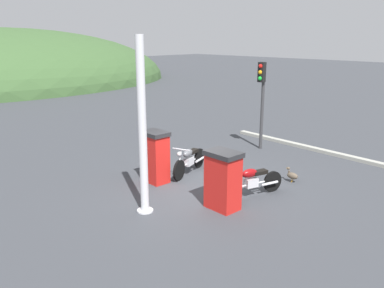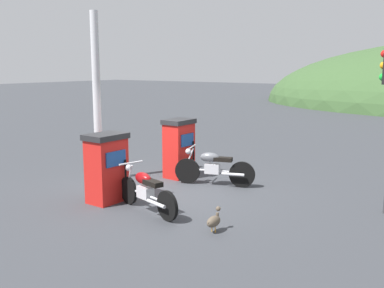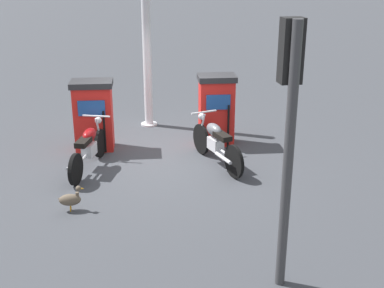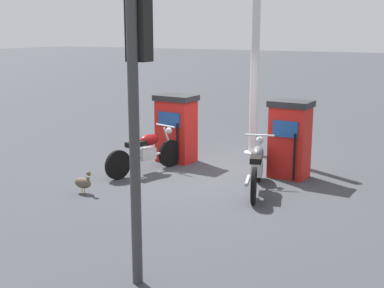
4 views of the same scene
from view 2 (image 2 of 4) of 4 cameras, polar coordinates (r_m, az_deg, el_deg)
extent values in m
plane|color=#383A3F|center=(10.51, -3.28, -6.12)|extent=(120.00, 120.00, 0.00)
cube|color=red|center=(9.77, -10.85, -3.37)|extent=(0.58, 0.80, 1.37)
cube|color=#1E478C|center=(9.50, -9.70, -1.85)|extent=(0.05, 0.55, 0.32)
cube|color=#262628|center=(9.63, -11.00, 0.96)|extent=(0.64, 0.88, 0.12)
cylinder|color=black|center=(9.75, -8.47, -4.57)|extent=(0.05, 0.05, 0.89)
cube|color=red|center=(11.72, -1.69, -0.85)|extent=(0.55, 0.75, 1.42)
cube|color=#1E478C|center=(11.50, -0.60, 0.53)|extent=(0.04, 0.51, 0.32)
cube|color=#262628|center=(11.60, -1.71, 2.89)|extent=(0.60, 0.82, 0.12)
cylinder|color=black|center=(11.75, 0.18, -1.88)|extent=(0.05, 0.05, 0.92)
cylinder|color=black|center=(9.63, -8.12, -5.90)|extent=(0.59, 0.23, 0.59)
cylinder|color=black|center=(8.53, -3.17, -7.92)|extent=(0.59, 0.23, 0.59)
cube|color=silver|center=(9.08, -5.99, -6.18)|extent=(0.40, 0.29, 0.24)
cylinder|color=silver|center=(9.06, -5.81, -6.55)|extent=(1.01, 0.33, 0.05)
ellipsoid|color=maroon|center=(9.06, -6.27, -4.38)|extent=(0.52, 0.34, 0.24)
cube|color=black|center=(8.80, -5.03, -5.00)|extent=(0.48, 0.31, 0.10)
cylinder|color=silver|center=(9.52, -8.03, -4.22)|extent=(0.26, 0.11, 0.57)
cylinder|color=silver|center=(9.38, -7.82, -2.42)|extent=(0.19, 0.55, 0.04)
sphere|color=silver|center=(9.49, -8.13, -3.03)|extent=(0.17, 0.17, 0.14)
cylinder|color=silver|center=(8.61, -4.62, -7.62)|extent=(0.55, 0.22, 0.07)
cylinder|color=black|center=(11.15, -0.58, -3.47)|extent=(0.62, 0.26, 0.64)
cylinder|color=black|center=(10.85, 6.41, -3.91)|extent=(0.62, 0.26, 0.64)
cube|color=silver|center=(10.97, 2.61, -3.17)|extent=(0.40, 0.30, 0.24)
cylinder|color=silver|center=(10.97, 2.87, -3.44)|extent=(0.99, 0.38, 0.05)
ellipsoid|color=#595B60|center=(10.93, 2.27, -1.72)|extent=(0.53, 0.36, 0.24)
cube|color=black|center=(10.86, 4.01, -1.97)|extent=(0.48, 0.33, 0.10)
cylinder|color=silver|center=(11.08, -0.39, -1.97)|extent=(0.26, 0.12, 0.57)
cylinder|color=silver|center=(10.99, 0.01, -0.36)|extent=(0.21, 0.54, 0.04)
sphere|color=silver|center=(11.04, -0.49, -0.95)|extent=(0.18, 0.18, 0.14)
cylinder|color=silver|center=(10.77, 5.25, -3.89)|extent=(0.54, 0.24, 0.07)
ellipsoid|color=brown|center=(8.00, 2.79, -9.88)|extent=(0.18, 0.36, 0.20)
cylinder|color=brown|center=(8.08, 3.26, -9.24)|extent=(0.06, 0.06, 0.14)
sphere|color=brown|center=(8.06, 3.37, -8.27)|extent=(0.09, 0.09, 0.09)
cone|color=orange|center=(8.11, 3.60, -8.19)|extent=(0.04, 0.06, 0.04)
cone|color=brown|center=(7.87, 2.16, -10.01)|extent=(0.07, 0.07, 0.07)
cylinder|color=orange|center=(8.07, 2.57, -10.82)|extent=(0.02, 0.02, 0.10)
cylinder|color=orange|center=(8.04, 2.99, -10.92)|extent=(0.02, 0.02, 0.10)
sphere|color=orange|center=(9.42, 23.34, 9.21)|extent=(0.16, 0.16, 0.15)
sphere|color=green|center=(9.42, 23.25, 7.87)|extent=(0.16, 0.16, 0.15)
cylinder|color=silver|center=(11.47, -12.08, 5.81)|extent=(0.20, 0.20, 4.24)
cylinder|color=silver|center=(11.81, -11.71, -4.41)|extent=(0.40, 0.40, 0.04)
camera|label=1|loc=(13.85, -53.99, 11.34)|focal=36.90mm
camera|label=3|loc=(8.35, 61.54, 11.49)|focal=47.26mm
camera|label=4|loc=(12.90, 48.15, 6.66)|focal=48.77mm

